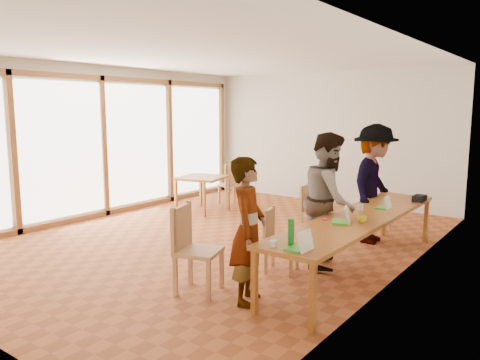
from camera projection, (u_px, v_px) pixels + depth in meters
name	position (u px, v px, depth m)	size (l,w,h in m)	color
ground	(218.00, 239.00, 7.83)	(8.00, 8.00, 0.00)	#A15027
wall_back	(328.00, 137.00, 10.78)	(6.00, 0.10, 3.00)	beige
wall_right	(403.00, 161.00, 5.83)	(0.10, 8.00, 3.00)	beige
window_wall	(103.00, 142.00, 9.35)	(0.10, 8.00, 3.00)	white
ceiling	(217.00, 53.00, 7.38)	(6.00, 8.00, 0.04)	white
communal_table	(360.00, 219.00, 6.17)	(0.80, 4.00, 0.75)	#A56624
side_table	(202.00, 180.00, 9.80)	(0.90, 0.90, 0.75)	#A56624
chair_near	(190.00, 239.00, 5.49)	(0.61, 0.61, 0.55)	tan
chair_mid	(275.00, 233.00, 6.19)	(0.49, 0.49, 0.45)	tan
chair_far	(309.00, 205.00, 7.93)	(0.48, 0.48, 0.47)	tan
chair_empty	(376.00, 200.00, 8.54)	(0.50, 0.50, 0.43)	tan
chair_spare	(232.00, 180.00, 10.44)	(0.60, 0.60, 0.51)	tan
person_near	(248.00, 231.00, 5.15)	(0.60, 0.39, 1.64)	gray
person_mid	(329.00, 200.00, 6.38)	(0.89, 0.70, 1.84)	gray
person_far	(374.00, 184.00, 7.49)	(1.24, 0.71, 1.92)	gray
laptop_near	(302.00, 245.00, 4.65)	(0.22, 0.25, 0.21)	green
laptop_mid	(343.00, 219.00, 5.76)	(0.29, 0.31, 0.21)	green
laptop_far	(385.00, 205.00, 6.60)	(0.19, 0.22, 0.18)	green
yellow_mug	(362.00, 219.00, 5.79)	(0.11, 0.11, 0.09)	yellow
green_bottle	(291.00, 232.00, 4.82)	(0.07, 0.07, 0.28)	#1B7826
clear_glass	(361.00, 207.00, 6.51)	(0.07, 0.07, 0.09)	silver
condiment_cup	(273.00, 243.00, 4.80)	(0.08, 0.08, 0.06)	white
pink_phone	(326.00, 219.00, 5.95)	(0.05, 0.10, 0.01)	#D63553
black_pouch	(419.00, 198.00, 7.15)	(0.16, 0.26, 0.09)	black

